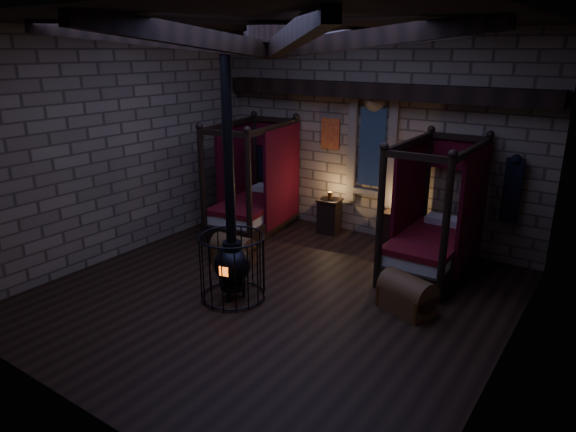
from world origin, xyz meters
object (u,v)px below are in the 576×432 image
Objects in this scene: trunk_left at (233,251)px; stove at (232,261)px; bed_left at (255,204)px; bed_right at (433,241)px; trunk_right at (407,295)px.

stove reaches higher than trunk_left.
bed_left is 1.93m from trunk_left.
bed_right is 2.52× the size of trunk_right.
bed_left is 2.58× the size of trunk_right.
bed_left reaches higher than trunk_left.
stove is at bearing -66.83° from bed_left.
stove is at bearing -135.81° from trunk_right.
bed_right is at bearing -8.20° from bed_left.
bed_left is 4.01m from bed_right.
trunk_right is 2.76m from stove.
bed_left reaches higher than bed_right.
bed_left is at bearing 109.97° from stove.
stove is at bearing -53.15° from trunk_left.
trunk_right is at bearing -2.07° from trunk_left.
stove is (-2.47, -1.18, 0.37)m from trunk_right.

